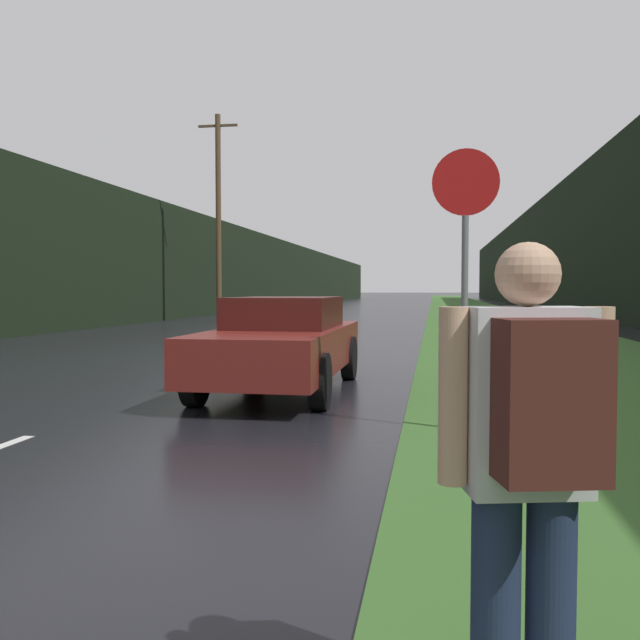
{
  "coord_description": "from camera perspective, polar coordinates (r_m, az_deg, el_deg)",
  "views": [
    {
      "loc": [
        4.06,
        0.69,
        1.5
      ],
      "look_at": [
        1.66,
        14.94,
        0.84
      ],
      "focal_mm": 38.0,
      "sensor_mm": 36.0,
      "label": 1
    }
  ],
  "objects": [
    {
      "name": "treeline_far_side",
      "position": [
        51.22,
        -6.07,
        4.11
      ],
      "size": [
        2.0,
        140.0,
        5.7
      ],
      "primitive_type": "cube",
      "color": "black",
      "rests_on": "ground_plane"
    },
    {
      "name": "hitchhiker_with_backpack",
      "position": [
        2.3,
        17.23,
        -11.3
      ],
      "size": [
        0.56,
        0.47,
        1.65
      ],
      "rotation": [
        0.0,
        0.0,
        0.23
      ],
      "color": "#1E2847",
      "rests_on": "ground_plane"
    },
    {
      "name": "car_passing_near",
      "position": [
        9.97,
        -3.16,
        -1.87
      ],
      "size": [
        1.82,
        4.67,
        1.38
      ],
      "rotation": [
        0.0,
        0.0,
        3.14
      ],
      "color": "maroon",
      "rests_on": "ground_plane"
    },
    {
      "name": "stop_sign",
      "position": [
        7.22,
        12.11,
        5.07
      ],
      "size": [
        0.69,
        0.07,
        2.95
      ],
      "color": "slate",
      "rests_on": "ground_plane"
    },
    {
      "name": "lane_stripe_d",
      "position": [
        19.23,
        -2.64,
        -1.85
      ],
      "size": [
        0.12,
        3.0,
        0.01
      ],
      "primitive_type": "cube",
      "color": "silver",
      "rests_on": "ground_plane"
    },
    {
      "name": "lane_stripe_e",
      "position": [
        26.1,
        0.61,
        -0.67
      ],
      "size": [
        0.12,
        3.0,
        0.01
      ],
      "primitive_type": "cube",
      "color": "silver",
      "rests_on": "ground_plane"
    },
    {
      "name": "treeline_near_side",
      "position": [
        50.14,
        19.61,
        5.4
      ],
      "size": [
        2.0,
        140.0,
        8.14
      ],
      "primitive_type": "cube",
      "color": "black",
      "rests_on": "ground_plane"
    },
    {
      "name": "utility_pole_far",
      "position": [
        30.97,
        -8.55,
        8.65
      ],
      "size": [
        1.8,
        0.24,
        9.27
      ],
      "color": "#4C3823",
      "rests_on": "ground_plane"
    },
    {
      "name": "grass_verge",
      "position": [
        39.43,
        13.45,
        0.38
      ],
      "size": [
        6.0,
        240.0,
        0.02
      ],
      "primitive_type": "cube",
      "color": "#386028",
      "rests_on": "ground_plane"
    },
    {
      "name": "lane_stripe_c",
      "position": [
        12.51,
        -9.46,
        -4.28
      ],
      "size": [
        0.12,
        3.0,
        0.01
      ],
      "primitive_type": "cube",
      "color": "silver",
      "rests_on": "ground_plane"
    }
  ]
}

